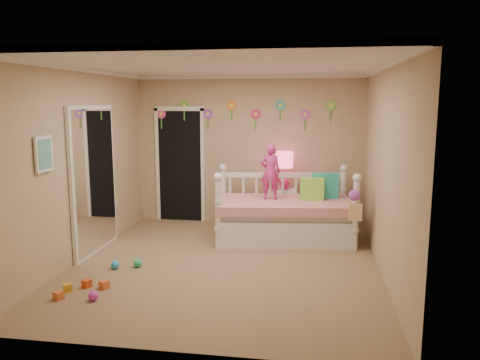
% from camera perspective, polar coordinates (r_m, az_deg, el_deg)
% --- Properties ---
extents(floor, '(4.00, 4.50, 0.01)m').
position_cam_1_polar(floor, '(6.35, -1.74, -10.26)').
color(floor, '#7F684C').
rests_on(floor, ground).
extents(ceiling, '(4.00, 4.50, 0.01)m').
position_cam_1_polar(ceiling, '(6.00, -1.87, 13.84)').
color(ceiling, white).
rests_on(ceiling, floor).
extents(back_wall, '(4.00, 0.01, 2.60)m').
position_cam_1_polar(back_wall, '(8.24, 1.06, 3.59)').
color(back_wall, tan).
rests_on(back_wall, floor).
extents(left_wall, '(0.01, 4.50, 2.60)m').
position_cam_1_polar(left_wall, '(6.70, -18.89, 1.73)').
color(left_wall, tan).
rests_on(left_wall, floor).
extents(right_wall, '(0.01, 4.50, 2.60)m').
position_cam_1_polar(right_wall, '(6.00, 17.31, 0.97)').
color(right_wall, tan).
rests_on(right_wall, floor).
extents(crown_molding, '(4.00, 4.50, 0.06)m').
position_cam_1_polar(crown_molding, '(5.99, -1.87, 13.55)').
color(crown_molding, white).
rests_on(crown_molding, ceiling).
extents(daybed, '(2.24, 1.38, 1.15)m').
position_cam_1_polar(daybed, '(7.33, 5.44, -2.93)').
color(daybed, white).
rests_on(daybed, floor).
extents(pillow_turquoise, '(0.42, 0.24, 0.40)m').
position_cam_1_polar(pillow_turquoise, '(7.50, 10.36, -0.70)').
color(pillow_turquoise, '#24B5A7').
rests_on(pillow_turquoise, daybed).
extents(pillow_lime, '(0.37, 0.15, 0.35)m').
position_cam_1_polar(pillow_lime, '(7.33, 8.76, -1.11)').
color(pillow_lime, '#91E646').
rests_on(pillow_lime, daybed).
extents(child, '(0.33, 0.24, 0.86)m').
position_cam_1_polar(child, '(7.28, 3.70, 0.99)').
color(child, '#D7318C').
rests_on(child, daybed).
extents(nightstand, '(0.41, 0.31, 0.68)m').
position_cam_1_polar(nightstand, '(8.09, 5.36, -3.47)').
color(nightstand, white).
rests_on(nightstand, floor).
extents(table_lamp, '(0.29, 0.29, 0.64)m').
position_cam_1_polar(table_lamp, '(7.95, 5.45, 1.92)').
color(table_lamp, '#DF1D74').
rests_on(table_lamp, nightstand).
extents(closet_doorway, '(0.90, 0.04, 2.07)m').
position_cam_1_polar(closet_doorway, '(8.52, -7.33, 1.91)').
color(closet_doorway, black).
rests_on(closet_doorway, back_wall).
extents(flower_decals, '(3.40, 0.02, 0.50)m').
position_cam_1_polar(flower_decals, '(8.20, 0.43, 8.05)').
color(flower_decals, '#B2668C').
rests_on(flower_decals, back_wall).
extents(mirror_closet, '(0.07, 1.30, 2.10)m').
position_cam_1_polar(mirror_closet, '(6.98, -17.36, 0.02)').
color(mirror_closet, white).
rests_on(mirror_closet, left_wall).
extents(wall_picture, '(0.05, 0.34, 0.42)m').
position_cam_1_polar(wall_picture, '(5.88, -22.80, 2.94)').
color(wall_picture, white).
rests_on(wall_picture, left_wall).
extents(hanging_bag, '(0.20, 0.16, 0.36)m').
position_cam_1_polar(hanging_bag, '(6.77, 13.74, -3.12)').
color(hanging_bag, beige).
rests_on(hanging_bag, daybed).
extents(toy_scatter, '(1.15, 1.48, 0.11)m').
position_cam_1_polar(toy_scatter, '(6.06, -15.98, -11.06)').
color(toy_scatter, '#996666').
rests_on(toy_scatter, floor).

